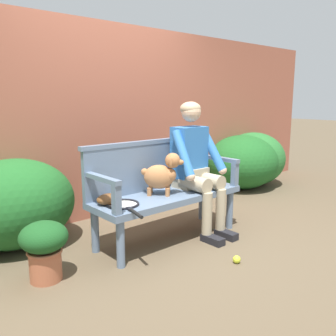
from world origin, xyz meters
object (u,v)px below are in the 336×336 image
potted_plant (44,246)px  dog_on_bench (162,174)px  person_seated (195,162)px  tennis_racket (124,205)px  baseball_glove (108,199)px  garden_bench (168,200)px  tennis_ball (237,259)px

potted_plant → dog_on_bench: bearing=0.1°
person_seated → dog_on_bench: person_seated is taller
tennis_racket → baseball_glove: baseball_glove is taller
garden_bench → person_seated: size_ratio=1.16×
garden_bench → dog_on_bench: (-0.07, 0.00, 0.26)m
garden_bench → dog_on_bench: dog_on_bench is taller
baseball_glove → potted_plant: baseball_glove is taller
potted_plant → tennis_ball: bearing=-30.6°
baseball_glove → potted_plant: bearing=177.0°
dog_on_bench → potted_plant: size_ratio=0.87×
baseball_glove → tennis_ball: baseball_glove is taller
person_seated → tennis_racket: bearing=-177.3°
dog_on_bench → tennis_racket: size_ratio=0.69×
garden_bench → baseball_glove: baseball_glove is taller
garden_bench → tennis_racket: tennis_racket is taller
potted_plant → tennis_racket: bearing=-4.9°
garden_bench → person_seated: person_seated is taller
garden_bench → tennis_racket: 0.56m
person_seated → tennis_racket: 0.94m
baseball_glove → garden_bench: bearing=-17.2°
dog_on_bench → person_seated: bearing=-2.4°
tennis_ball → potted_plant: bearing=149.4°
dog_on_bench → tennis_ball: 1.02m
tennis_racket → baseball_glove: (-0.07, 0.14, 0.04)m
garden_bench → person_seated: (0.35, -0.02, 0.33)m
dog_on_bench → tennis_racket: bearing=-172.9°
person_seated → tennis_ball: person_seated is taller
tennis_ball → person_seated: bearing=70.7°
garden_bench → baseball_glove: (-0.62, 0.08, 0.11)m
dog_on_bench → baseball_glove: size_ratio=1.83×
garden_bench → potted_plant: 1.25m
baseball_glove → tennis_ball: 1.21m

